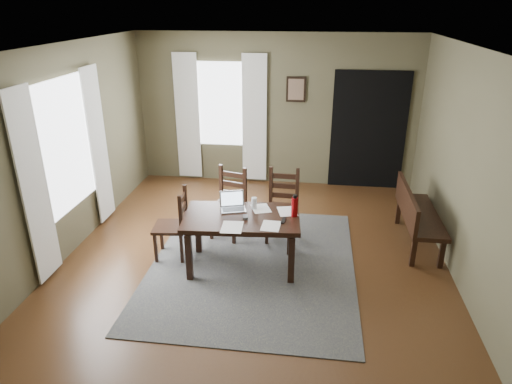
# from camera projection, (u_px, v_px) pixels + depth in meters

# --- Properties ---
(ground) EXTENTS (5.00, 6.00, 0.01)m
(ground) POSITION_uv_depth(u_px,v_px,m) (253.00, 265.00, 5.95)
(ground) COLOR #492C16
(room_shell) EXTENTS (5.02, 6.02, 2.71)m
(room_shell) POSITION_uv_depth(u_px,v_px,m) (253.00, 130.00, 5.25)
(room_shell) COLOR brown
(room_shell) RESTS_ON ground
(rug) EXTENTS (2.60, 3.20, 0.01)m
(rug) POSITION_uv_depth(u_px,v_px,m) (253.00, 264.00, 5.94)
(rug) COLOR #444444
(rug) RESTS_ON ground
(dining_table) EXTENTS (1.49, 0.97, 0.71)m
(dining_table) POSITION_uv_depth(u_px,v_px,m) (242.00, 222.00, 5.66)
(dining_table) COLOR black
(dining_table) RESTS_ON rug
(chair_end) EXTENTS (0.46, 0.46, 0.95)m
(chair_end) POSITION_uv_depth(u_px,v_px,m) (174.00, 225.00, 5.96)
(chair_end) COLOR black
(chair_end) RESTS_ON rug
(chair_back_left) EXTENTS (0.54, 0.54, 1.00)m
(chair_back_left) POSITION_uv_depth(u_px,v_px,m) (229.00, 204.00, 6.52)
(chair_back_left) COLOR black
(chair_back_left) RESTS_ON rug
(chair_back_right) EXTENTS (0.47, 0.47, 1.01)m
(chair_back_right) POSITION_uv_depth(u_px,v_px,m) (282.00, 206.00, 6.43)
(chair_back_right) COLOR black
(chair_back_right) RESTS_ON rug
(bench) EXTENTS (0.46, 1.44, 0.81)m
(bench) POSITION_uv_depth(u_px,v_px,m) (415.00, 212.00, 6.29)
(bench) COLOR black
(bench) RESTS_ON ground
(laptop) EXTENTS (0.37, 0.33, 0.22)m
(laptop) POSITION_uv_depth(u_px,v_px,m) (233.00, 205.00, 5.80)
(laptop) COLOR #B7B7BC
(laptop) RESTS_ON dining_table
(computer_mouse) EXTENTS (0.07, 0.11, 0.03)m
(computer_mouse) POSITION_uv_depth(u_px,v_px,m) (245.00, 217.00, 5.55)
(computer_mouse) COLOR #3F3F42
(computer_mouse) RESTS_ON dining_table
(tv_remote) EXTENTS (0.06, 0.16, 0.02)m
(tv_remote) POSITION_uv_depth(u_px,v_px,m) (284.00, 220.00, 5.49)
(tv_remote) COLOR black
(tv_remote) RESTS_ON dining_table
(drinking_glass) EXTENTS (0.08, 0.08, 0.15)m
(drinking_glass) POSITION_uv_depth(u_px,v_px,m) (254.00, 203.00, 5.79)
(drinking_glass) COLOR silver
(drinking_glass) RESTS_ON dining_table
(water_bottle) EXTENTS (0.09, 0.09, 0.28)m
(water_bottle) POSITION_uv_depth(u_px,v_px,m) (295.00, 206.00, 5.57)
(water_bottle) COLOR #9E0C10
(water_bottle) RESTS_ON dining_table
(paper_b) EXTENTS (0.23, 0.29, 0.00)m
(paper_b) POSITION_uv_depth(u_px,v_px,m) (271.00, 226.00, 5.37)
(paper_b) COLOR white
(paper_b) RESTS_ON dining_table
(paper_c) EXTENTS (0.30, 0.34, 0.00)m
(paper_c) POSITION_uv_depth(u_px,v_px,m) (261.00, 208.00, 5.82)
(paper_c) COLOR white
(paper_c) RESTS_ON dining_table
(paper_d) EXTENTS (0.29, 0.34, 0.00)m
(paper_d) POSITION_uv_depth(u_px,v_px,m) (287.00, 211.00, 5.74)
(paper_d) COLOR white
(paper_d) RESTS_ON dining_table
(paper_e) EXTENTS (0.26, 0.33, 0.00)m
(paper_e) POSITION_uv_depth(u_px,v_px,m) (232.00, 227.00, 5.34)
(paper_e) COLOR white
(paper_e) RESTS_ON dining_table
(window_left) EXTENTS (0.01, 1.30, 1.70)m
(window_left) POSITION_uv_depth(u_px,v_px,m) (65.00, 146.00, 5.87)
(window_left) COLOR white
(window_left) RESTS_ON ground
(window_back) EXTENTS (1.00, 0.01, 1.50)m
(window_back) POSITION_uv_depth(u_px,v_px,m) (221.00, 104.00, 8.22)
(window_back) COLOR white
(window_back) RESTS_ON ground
(curtain_left_near) EXTENTS (0.03, 0.48, 2.30)m
(curtain_left_near) POSITION_uv_depth(u_px,v_px,m) (34.00, 188.00, 5.21)
(curtain_left_near) COLOR silver
(curtain_left_near) RESTS_ON ground
(curtain_left_far) EXTENTS (0.03, 0.48, 2.30)m
(curtain_left_far) POSITION_uv_depth(u_px,v_px,m) (98.00, 146.00, 6.71)
(curtain_left_far) COLOR silver
(curtain_left_far) RESTS_ON ground
(curtain_back_left) EXTENTS (0.44, 0.03, 2.30)m
(curtain_back_left) POSITION_uv_depth(u_px,v_px,m) (188.00, 117.00, 8.36)
(curtain_back_left) COLOR silver
(curtain_back_left) RESTS_ON ground
(curtain_back_right) EXTENTS (0.44, 0.03, 2.30)m
(curtain_back_right) POSITION_uv_depth(u_px,v_px,m) (254.00, 119.00, 8.21)
(curtain_back_right) COLOR silver
(curtain_back_right) RESTS_ON ground
(framed_picture) EXTENTS (0.34, 0.03, 0.44)m
(framed_picture) POSITION_uv_depth(u_px,v_px,m) (296.00, 89.00, 7.94)
(framed_picture) COLOR black
(framed_picture) RESTS_ON ground
(doorway_back) EXTENTS (1.30, 0.03, 2.10)m
(doorway_back) POSITION_uv_depth(u_px,v_px,m) (368.00, 131.00, 8.05)
(doorway_back) COLOR black
(doorway_back) RESTS_ON ground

